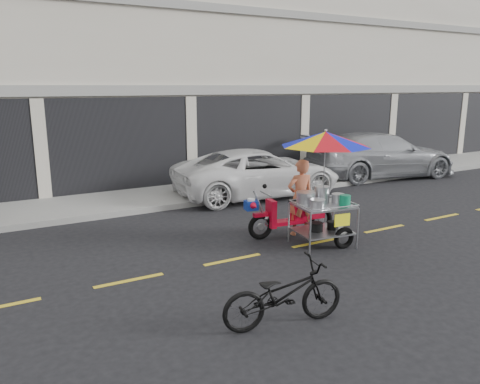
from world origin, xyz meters
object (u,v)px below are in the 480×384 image
white_pickup (258,173)px  food_vendor_rig (315,171)px  silver_pickup (381,155)px  near_bicycle (283,294)px

white_pickup → food_vendor_rig: (-1.15, -4.13, 0.80)m
white_pickup → silver_pickup: 5.39m
white_pickup → near_bicycle: 7.81m
white_pickup → silver_pickup: (5.37, 0.34, 0.10)m
silver_pickup → food_vendor_rig: bearing=133.9°
near_bicycle → food_vendor_rig: bearing=-34.4°
silver_pickup → near_bicycle: bearing=137.6°
food_vendor_rig → white_pickup: bearing=82.3°
silver_pickup → near_bicycle: (-9.14, -7.17, -0.34)m
white_pickup → food_vendor_rig: bearing=168.5°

